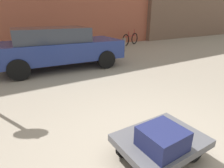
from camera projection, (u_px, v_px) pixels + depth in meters
ground_plane at (158, 158)px, 2.48m from camera, size 60.00×60.00×0.00m
luggage_cart at (160, 142)px, 2.39m from camera, size 1.10×0.83×0.34m
suitcase_navy_front_right at (162, 139)px, 2.14m from camera, size 0.49×0.47×0.25m
parked_car at (58, 47)px, 6.47m from camera, size 4.42×2.16×1.42m
bicycle_leaning at (130, 39)px, 11.65m from camera, size 1.67×0.67×0.96m
bollard_kerb_near at (98, 47)px, 8.96m from camera, size 0.20×0.20×0.68m
bollard_kerb_mid at (124, 45)px, 9.72m from camera, size 0.20×0.20×0.68m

